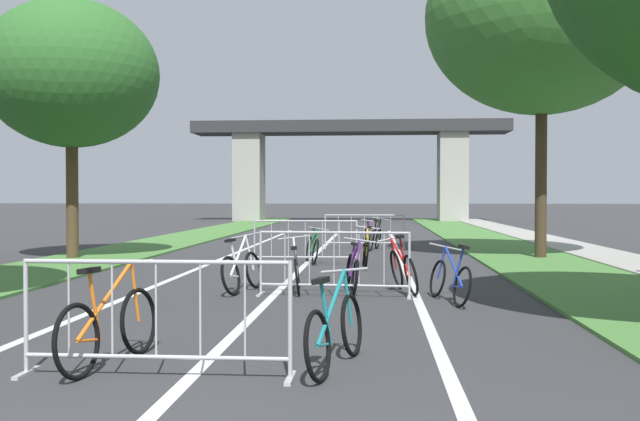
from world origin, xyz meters
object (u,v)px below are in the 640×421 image
at_px(tree_left_oak_mid, 71,74).
at_px(bicycle_teal_7, 335,330).
at_px(bicycle_purple_0, 352,272).
at_px(bicycle_orange_2, 110,326).
at_px(bicycle_black_3, 375,238).
at_px(crowd_barrier_second, 334,264).
at_px(bicycle_purple_10, 366,236).
at_px(bicycle_blue_6, 450,279).
at_px(crowd_barrier_fourth, 364,232).
at_px(bicycle_yellow_4, 366,251).
at_px(bicycle_white_9, 242,270).
at_px(bicycle_silver_5, 297,271).
at_px(bicycle_red_1, 403,270).
at_px(bicycle_green_8, 312,248).
at_px(crowd_barrier_nearest, 156,319).
at_px(tree_right_oak_near, 542,16).
at_px(crowd_barrier_third, 305,243).

distance_m(tree_left_oak_mid, bicycle_teal_7, 13.86).
bearing_deg(tree_left_oak_mid, bicycle_purple_0, -38.44).
distance_m(bicycle_orange_2, bicycle_black_3, 14.99).
relative_size(crowd_barrier_second, bicycle_purple_10, 1.57).
xyz_separation_m(bicycle_purple_0, bicycle_black_3, (0.38, 9.55, 0.01)).
bearing_deg(bicycle_orange_2, bicycle_blue_6, 61.16).
xyz_separation_m(crowd_barrier_fourth, bicycle_black_3, (0.33, -0.54, -0.16)).
xyz_separation_m(bicycle_yellow_4, bicycle_blue_6, (1.34, -5.25, -0.02)).
bearing_deg(bicycle_white_9, tree_left_oak_mid, 146.32).
xyz_separation_m(bicycle_black_3, bicycle_silver_5, (-1.32, -9.42, -0.01)).
xyz_separation_m(bicycle_red_1, bicycle_orange_2, (-2.98, -5.41, -0.00)).
xyz_separation_m(bicycle_teal_7, bicycle_green_8, (-1.13, 10.43, -0.00)).
relative_size(crowd_barrier_nearest, bicycle_blue_6, 1.48).
height_order(tree_right_oak_near, bicycle_white_9, tree_right_oak_near).
bearing_deg(crowd_barrier_nearest, tree_left_oak_mid, 116.72).
height_order(bicycle_black_3, bicycle_silver_5, bicycle_black_3).
distance_m(crowd_barrier_fourth, bicycle_blue_6, 11.07).
distance_m(tree_left_oak_mid, bicycle_black_3, 9.59).
height_order(crowd_barrier_nearest, bicycle_teal_7, crowd_barrier_nearest).
distance_m(tree_right_oak_near, bicycle_silver_5, 10.50).
height_order(crowd_barrier_third, bicycle_blue_6, crowd_barrier_third).
distance_m(bicycle_orange_2, bicycle_blue_6, 5.67).
xyz_separation_m(crowd_barrier_third, bicycle_green_8, (0.13, 0.42, -0.17)).
bearing_deg(bicycle_white_9, bicycle_teal_7, -57.37).
relative_size(crowd_barrier_third, bicycle_yellow_4, 1.41).
relative_size(tree_left_oak_mid, crowd_barrier_fourth, 2.66).
relative_size(tree_left_oak_mid, tree_right_oak_near, 0.75).
bearing_deg(bicycle_silver_5, bicycle_yellow_4, 69.35).
bearing_deg(bicycle_yellow_4, bicycle_blue_6, -78.60).
bearing_deg(bicycle_green_8, crowd_barrier_nearest, 73.91).
relative_size(tree_right_oak_near, bicycle_purple_0, 5.08).
bearing_deg(bicycle_orange_2, bicycle_green_8, 95.77).
bearing_deg(bicycle_black_3, bicycle_red_1, -75.43).
height_order(crowd_barrier_third, bicycle_purple_10, crowd_barrier_third).
bearing_deg(crowd_barrier_fourth, crowd_barrier_third, -104.03).
height_order(tree_right_oak_near, crowd_barrier_fourth, tree_right_oak_near).
bearing_deg(bicycle_purple_10, bicycle_silver_5, 79.15).
bearing_deg(bicycle_black_3, bicycle_blue_6, -72.07).
bearing_deg(crowd_barrier_second, bicycle_red_1, 26.51).
relative_size(tree_left_oak_mid, bicycle_green_8, 4.14).
xyz_separation_m(bicycle_orange_2, bicycle_black_3, (2.51, 14.78, -0.02)).
relative_size(crowd_barrier_fourth, bicycle_black_3, 1.54).
height_order(crowd_barrier_third, bicycle_orange_2, crowd_barrier_third).
distance_m(bicycle_red_1, bicycle_green_8, 5.46).
xyz_separation_m(tree_left_oak_mid, crowd_barrier_second, (7.03, -6.17, -4.18)).
bearing_deg(tree_right_oak_near, bicycle_red_1, -119.51).
distance_m(crowd_barrier_second, bicycle_orange_2, 5.20).
xyz_separation_m(bicycle_purple_0, bicycle_teal_7, (0.01, -5.15, 0.01)).
height_order(tree_left_oak_mid, bicycle_teal_7, tree_left_oak_mid).
bearing_deg(bicycle_teal_7, bicycle_purple_10, 103.63).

